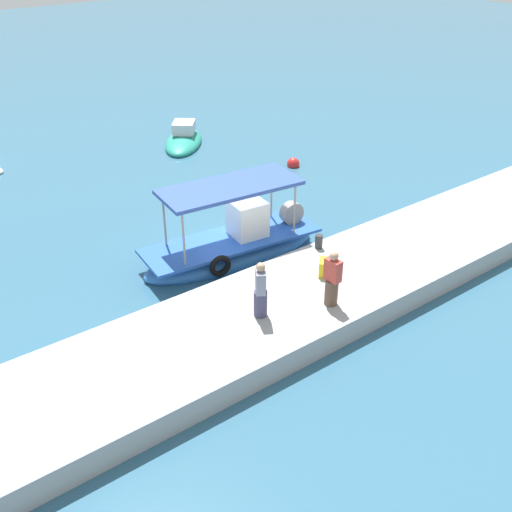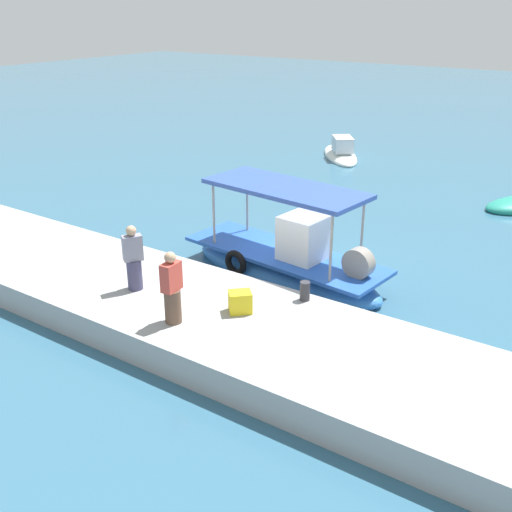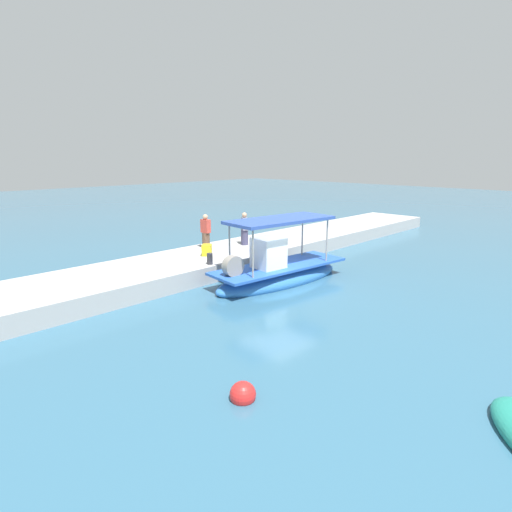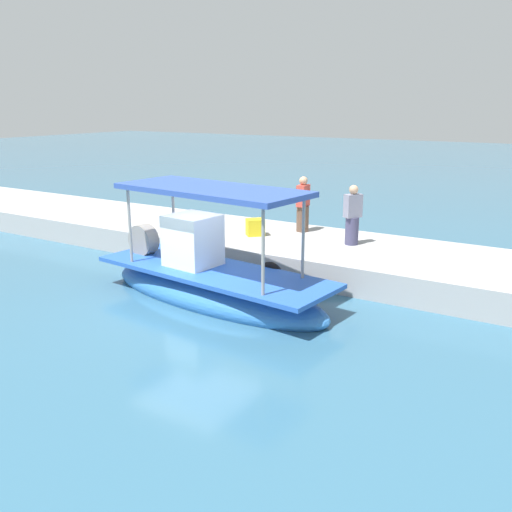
{
  "view_description": "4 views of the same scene",
  "coord_description": "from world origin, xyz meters",
  "px_view_note": "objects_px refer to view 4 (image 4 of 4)",
  "views": [
    {
      "loc": [
        -10.19,
        -14.76,
        10.33
      ],
      "look_at": [
        -0.4,
        -1.67,
        0.77
      ],
      "focal_mm": 42.5,
      "sensor_mm": 36.0,
      "label": 1
    },
    {
      "loc": [
        7.87,
        -13.61,
        7.22
      ],
      "look_at": [
        -0.38,
        -1.54,
        1.08
      ],
      "focal_mm": 42.79,
      "sensor_mm": 36.0,
      "label": 2
    },
    {
      "loc": [
        11.98,
        10.57,
        5.05
      ],
      "look_at": [
        -0.81,
        -2.07,
        0.72
      ],
      "focal_mm": 28.99,
      "sensor_mm": 36.0,
      "label": 3
    },
    {
      "loc": [
        -7.7,
        9.83,
        4.47
      ],
      "look_at": [
        -0.59,
        -1.72,
        0.74
      ],
      "focal_mm": 39.22,
      "sensor_mm": 36.0,
      "label": 4
    }
  ],
  "objects_px": {
    "mooring_bollard": "(203,233)",
    "fisherman_near_bollard": "(352,218)",
    "fisherman_by_crate": "(303,207)",
    "main_fishing_boat": "(211,280)",
    "cargo_crate": "(255,227)"
  },
  "relations": [
    {
      "from": "mooring_bollard",
      "to": "fisherman_near_bollard",
      "type": "bearing_deg",
      "value": -154.11
    },
    {
      "from": "fisherman_by_crate",
      "to": "mooring_bollard",
      "type": "bearing_deg",
      "value": 54.16
    },
    {
      "from": "main_fishing_boat",
      "to": "fisherman_by_crate",
      "type": "bearing_deg",
      "value": -90.09
    },
    {
      "from": "fisherman_near_bollard",
      "to": "cargo_crate",
      "type": "bearing_deg",
      "value": 9.56
    },
    {
      "from": "fisherman_near_bollard",
      "to": "fisherman_by_crate",
      "type": "height_order",
      "value": "fisherman_by_crate"
    },
    {
      "from": "mooring_bollard",
      "to": "cargo_crate",
      "type": "xyz_separation_m",
      "value": [
        -0.91,
        -1.33,
        0.01
      ]
    },
    {
      "from": "fisherman_near_bollard",
      "to": "mooring_bollard",
      "type": "height_order",
      "value": "fisherman_near_bollard"
    },
    {
      "from": "fisherman_by_crate",
      "to": "mooring_bollard",
      "type": "relative_size",
      "value": 3.57
    },
    {
      "from": "main_fishing_boat",
      "to": "fisherman_near_bollard",
      "type": "bearing_deg",
      "value": -115.51
    },
    {
      "from": "fisherman_by_crate",
      "to": "mooring_bollard",
      "type": "height_order",
      "value": "fisherman_by_crate"
    },
    {
      "from": "fisherman_by_crate",
      "to": "fisherman_near_bollard",
      "type": "bearing_deg",
      "value": 158.6
    },
    {
      "from": "cargo_crate",
      "to": "main_fishing_boat",
      "type": "bearing_deg",
      "value": 104.78
    },
    {
      "from": "fisherman_near_bollard",
      "to": "mooring_bollard",
      "type": "relative_size",
      "value": 3.52
    },
    {
      "from": "fisherman_by_crate",
      "to": "cargo_crate",
      "type": "xyz_separation_m",
      "value": [
        0.93,
        1.21,
        -0.51
      ]
    },
    {
      "from": "fisherman_by_crate",
      "to": "main_fishing_boat",
      "type": "bearing_deg",
      "value": 89.91
    }
  ]
}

